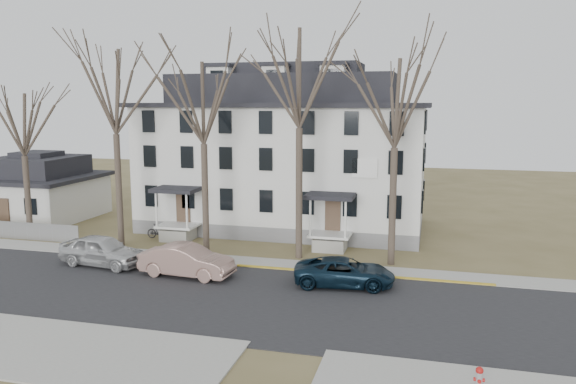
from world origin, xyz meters
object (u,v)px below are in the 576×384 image
(tree_bungalow, at_px, (22,120))
(fire_hydrant, at_px, (479,379))
(car_tan, at_px, (187,261))
(car_silver, at_px, (103,251))
(tree_mid_left, at_px, (203,97))
(tree_far_left, at_px, (114,85))
(tree_center, at_px, (299,71))
(car_navy, at_px, (345,273))
(bicycle_left, at_px, (171,234))
(small_house, at_px, (39,191))
(boarding_house, at_px, (285,156))
(tree_mid_right, at_px, (396,97))
(bicycle_right, at_px, (158,232))

(tree_bungalow, relative_size, fire_hydrant, 12.55)
(car_tan, bearing_deg, car_silver, 88.03)
(fire_hydrant, bearing_deg, car_tan, 148.23)
(car_silver, bearing_deg, tree_mid_left, -37.67)
(tree_far_left, xyz_separation_m, tree_center, (12.00, 0.00, 0.74))
(tree_far_left, height_order, tree_center, tree_center)
(car_silver, relative_size, car_navy, 1.01)
(car_navy, bearing_deg, bicycle_left, 56.73)
(tree_mid_left, height_order, tree_bungalow, tree_mid_left)
(small_house, bearing_deg, tree_bungalow, -57.16)
(tree_bungalow, xyz_separation_m, car_silver, (8.51, -4.50, -7.25))
(fire_hydrant, bearing_deg, bicycle_left, 139.66)
(tree_far_left, relative_size, tree_bungalow, 1.27)
(car_tan, bearing_deg, bicycle_left, 36.43)
(boarding_house, bearing_deg, car_navy, -63.00)
(tree_mid_left, relative_size, car_silver, 2.48)
(car_tan, distance_m, car_navy, 8.49)
(tree_mid_right, relative_size, car_silver, 2.48)
(boarding_house, height_order, car_silver, boarding_house)
(car_navy, xyz_separation_m, fire_hydrant, (5.86, -9.41, -0.27))
(car_navy, distance_m, bicycle_left, 14.47)
(small_house, bearing_deg, bicycle_left, -17.34)
(bicycle_left, bearing_deg, tree_far_left, 137.27)
(tree_far_left, height_order, fire_hydrant, tree_far_left)
(tree_mid_left, relative_size, fire_hydrant, 14.84)
(tree_bungalow, distance_m, car_tan, 16.59)
(tree_far_left, xyz_separation_m, tree_bungalow, (-7.00, 0.00, -2.22))
(small_house, distance_m, bicycle_right, 13.39)
(tree_mid_left, distance_m, tree_bungalow, 13.08)
(tree_mid_left, relative_size, tree_bungalow, 1.18)
(car_tan, height_order, bicycle_left, car_tan)
(tree_mid_right, bearing_deg, tree_far_left, 180.00)
(tree_far_left, bearing_deg, car_tan, -36.07)
(tree_far_left, distance_m, car_silver, 10.59)
(tree_far_left, distance_m, tree_bungalow, 7.34)
(tree_mid_right, bearing_deg, car_tan, -154.03)
(tree_center, xyz_separation_m, fire_hydrant, (9.35, -13.99, -10.65))
(boarding_house, bearing_deg, bicycle_right, -140.51)
(bicycle_right, bearing_deg, bicycle_left, -94.82)
(tree_bungalow, height_order, bicycle_left, tree_bungalow)
(tree_center, height_order, bicycle_left, tree_center)
(tree_far_left, xyz_separation_m, bicycle_right, (1.62, 2.07, -9.83))
(tree_center, relative_size, bicycle_right, 8.55)
(small_house, bearing_deg, boarding_house, 5.59)
(bicycle_left, xyz_separation_m, fire_hydrant, (18.77, -15.94, 0.01))
(car_silver, relative_size, bicycle_left, 3.16)
(tree_mid_right, distance_m, tree_bungalow, 24.54)
(small_house, relative_size, tree_mid_right, 0.68)
(boarding_house, height_order, tree_mid_right, tree_mid_right)
(small_house, height_order, bicycle_left, small_house)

